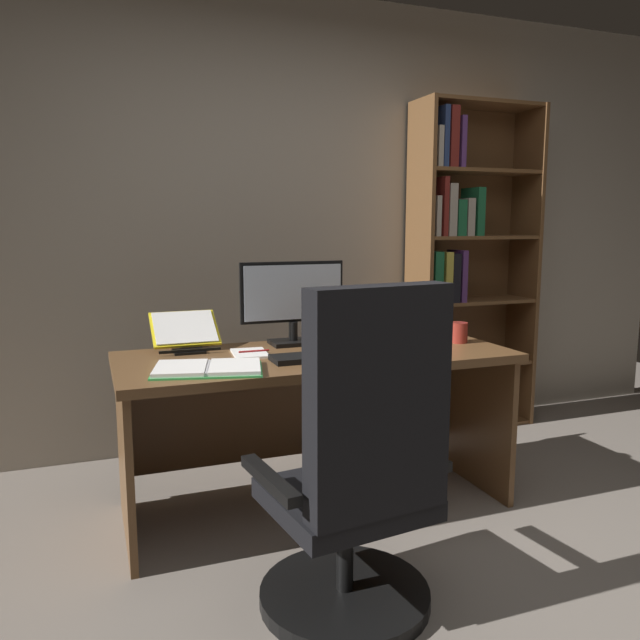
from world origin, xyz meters
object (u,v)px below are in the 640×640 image
at_px(bookshelf, 459,268).
at_px(computer_mouse, 382,350).
at_px(desk, 311,391).
at_px(office_chair, 360,482).
at_px(keyboard, 320,357).
at_px(reading_stand_with_book, 185,332).
at_px(coffee_mug, 459,332).
at_px(monitor, 293,302).
at_px(pen, 254,351).
at_px(notepad, 250,353).
at_px(open_binder, 208,368).
at_px(laptop, 393,327).

relative_size(bookshelf, computer_mouse, 19.81).
relative_size(desk, office_chair, 1.56).
xyz_separation_m(keyboard, computer_mouse, (0.30, 0.00, 0.01)).
height_order(office_chair, computer_mouse, office_chair).
relative_size(reading_stand_with_book, coffee_mug, 3.06).
relative_size(monitor, computer_mouse, 4.95).
bearing_deg(pen, computer_mouse, -21.13).
bearing_deg(notepad, open_binder, -132.44).
bearing_deg(bookshelf, notepad, -154.90).
relative_size(reading_stand_with_book, pen, 2.18).
bearing_deg(notepad, computer_mouse, -20.43).
height_order(desk, computer_mouse, computer_mouse).
bearing_deg(desk, keyboard, -99.50).
bearing_deg(keyboard, notepad, 141.08).
distance_m(desk, laptop, 0.59).
relative_size(computer_mouse, reading_stand_with_book, 0.34).
distance_m(computer_mouse, open_binder, 0.79).
height_order(desk, office_chair, office_chair).
height_order(monitor, keyboard, monitor).
bearing_deg(notepad, reading_stand_with_book, 137.95).
xyz_separation_m(laptop, computer_mouse, (-0.24, -0.37, -0.03)).
distance_m(bookshelf, open_binder, 2.07).
xyz_separation_m(laptop, notepad, (-0.80, -0.17, -0.04)).
height_order(monitor, notepad, monitor).
relative_size(reading_stand_with_book, notepad, 1.46).
bearing_deg(notepad, bookshelf, 25.10).
relative_size(laptop, reading_stand_with_book, 1.02).
height_order(reading_stand_with_book, pen, reading_stand_with_book).
bearing_deg(bookshelf, desk, -150.18).
distance_m(laptop, keyboard, 0.66).
relative_size(desk, notepad, 8.43).
height_order(desk, coffee_mug, coffee_mug).
bearing_deg(office_chair, laptop, 51.12).
relative_size(keyboard, notepad, 2.00).
height_order(bookshelf, notepad, bookshelf).
relative_size(desk, reading_stand_with_book, 5.79).
bearing_deg(computer_mouse, coffee_mug, 14.37).
xyz_separation_m(bookshelf, reading_stand_with_book, (-1.81, -0.51, -0.22)).
height_order(notepad, pen, pen).
height_order(open_binder, coffee_mug, coffee_mug).
bearing_deg(coffee_mug, laptop, 132.87).
xyz_separation_m(office_chair, monitor, (0.12, 1.07, 0.46)).
xyz_separation_m(bookshelf, notepad, (-1.56, -0.73, -0.30)).
relative_size(monitor, reading_stand_with_book, 1.69).
relative_size(monitor, keyboard, 1.23).
xyz_separation_m(reading_stand_with_book, open_binder, (0.01, -0.48, -0.07)).
bearing_deg(notepad, desk, 0.78).
relative_size(bookshelf, notepad, 9.81).
xyz_separation_m(pen, coffee_mug, (1.01, -0.08, 0.04)).
relative_size(office_chair, pen, 8.13).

